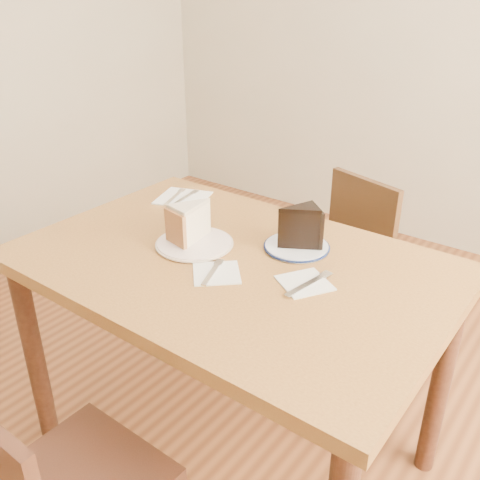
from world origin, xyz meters
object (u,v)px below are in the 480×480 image
(chair_far, at_px, (337,268))
(carrot_cake, at_px, (194,222))
(table, at_px, (232,289))
(chocolate_cake, at_px, (297,229))
(plate_navy, at_px, (297,247))
(plate_cream, at_px, (195,244))

(chair_far, distance_m, carrot_cake, 0.76)
(table, xyz_separation_m, chocolate_cake, (0.11, 0.16, 0.17))
(table, relative_size, chocolate_cake, 10.70)
(table, height_order, plate_navy, plate_navy)
(chair_far, height_order, carrot_cake, carrot_cake)
(plate_navy, relative_size, carrot_cake, 1.48)
(plate_navy, xyz_separation_m, carrot_cake, (-0.27, -0.14, 0.06))
(chair_far, height_order, plate_navy, chair_far)
(table, distance_m, chocolate_cake, 0.26)
(plate_navy, relative_size, chocolate_cake, 1.63)
(chocolate_cake, bearing_deg, table, 94.77)
(plate_navy, bearing_deg, chair_far, 101.41)
(chair_far, distance_m, plate_cream, 0.74)
(plate_cream, bearing_deg, carrot_cake, 130.57)
(plate_cream, bearing_deg, plate_navy, 33.12)
(chair_far, bearing_deg, plate_cream, 93.53)
(chocolate_cake, bearing_deg, plate_navy, -37.25)
(plate_cream, height_order, chocolate_cake, chocolate_cake)
(table, relative_size, plate_navy, 6.55)
(table, height_order, chocolate_cake, chocolate_cake)
(plate_cream, distance_m, chocolate_cake, 0.30)
(plate_navy, bearing_deg, carrot_cake, -152.17)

